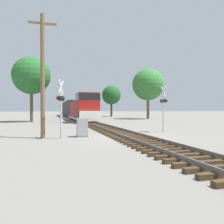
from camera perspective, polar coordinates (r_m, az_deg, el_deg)
name	(u,v)px	position (r m, az deg, el deg)	size (l,w,h in m)	color
ground_plane	(129,138)	(14.67, 4.56, -6.70)	(400.00, 400.00, 0.00)	slate
rail_track_bed	(129,136)	(14.65, 4.56, -6.18)	(2.60, 160.00, 0.31)	#42301E
freight_train	(72,109)	(53.59, -10.34, 0.78)	(2.95, 50.47, 4.21)	maroon
crossing_signal_near	(61,102)	(14.49, -13.26, 2.66)	(0.60, 1.00, 3.80)	#B7B7BC
crossing_signal_far	(164,104)	(18.50, 13.35, 2.06)	(0.43, 1.01, 3.79)	#B7B7BC
relay_cabinet	(82,128)	(15.15, -7.79, -4.05)	(0.78, 0.64, 1.30)	slate
utility_pole	(43,74)	(15.15, -17.68, 9.40)	(1.80, 0.28, 8.11)	brown
tree_far_right	(31,76)	(35.39, -20.32, 8.89)	(5.63, 5.63, 9.81)	brown
tree_mid_background	(148,85)	(44.06, 9.39, 7.06)	(6.26, 6.26, 9.95)	brown
tree_deep_background	(111,95)	(57.98, -0.16, 4.42)	(5.02, 5.02, 8.22)	#473521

